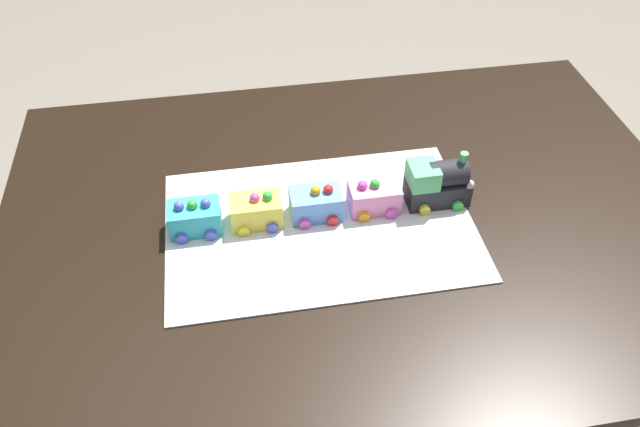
{
  "coord_description": "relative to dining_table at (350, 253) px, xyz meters",
  "views": [
    {
      "loc": [
        0.21,
        0.89,
        1.62
      ],
      "look_at": [
        0.07,
        0.02,
        0.77
      ],
      "focal_mm": 35.58,
      "sensor_mm": 36.0,
      "label": 1
    }
  ],
  "objects": [
    {
      "name": "ground_plane",
      "position": [
        0.0,
        0.0,
        -0.63
      ],
      "size": [
        8.0,
        8.0,
        0.0
      ],
      "primitive_type": "plane",
      "color": "gray"
    },
    {
      "name": "dining_table",
      "position": [
        0.0,
        0.0,
        0.0
      ],
      "size": [
        1.4,
        1.0,
        0.74
      ],
      "color": "black",
      "rests_on": "ground"
    },
    {
      "name": "cake_board",
      "position": [
        0.07,
        0.02,
        0.11
      ],
      "size": [
        0.6,
        0.4,
        0.0
      ],
      "primitive_type": "cube",
      "color": "silver",
      "rests_on": "dining_table"
    },
    {
      "name": "cake_locomotive",
      "position": [
        -0.18,
        -0.02,
        0.16
      ],
      "size": [
        0.14,
        0.08,
        0.12
      ],
      "color": "#232328",
      "rests_on": "cake_board"
    },
    {
      "name": "cake_car_hopper_bubblegum",
      "position": [
        -0.05,
        -0.02,
        0.14
      ],
      "size": [
        0.1,
        0.08,
        0.07
      ],
      "color": "pink",
      "rests_on": "cake_board"
    },
    {
      "name": "cake_car_caboose_sky_blue",
      "position": [
        0.07,
        -0.02,
        0.14
      ],
      "size": [
        0.1,
        0.08,
        0.07
      ],
      "color": "#669EEA",
      "rests_on": "cake_board"
    },
    {
      "name": "cake_car_flatbed_lemon",
      "position": [
        0.19,
        -0.02,
        0.14
      ],
      "size": [
        0.1,
        0.08,
        0.07
      ],
      "color": "#F4E04C",
      "rests_on": "cake_board"
    },
    {
      "name": "cake_car_tanker_turquoise",
      "position": [
        0.31,
        -0.02,
        0.14
      ],
      "size": [
        0.1,
        0.08,
        0.07
      ],
      "color": "#38B7C6",
      "rests_on": "cake_board"
    }
  ]
}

